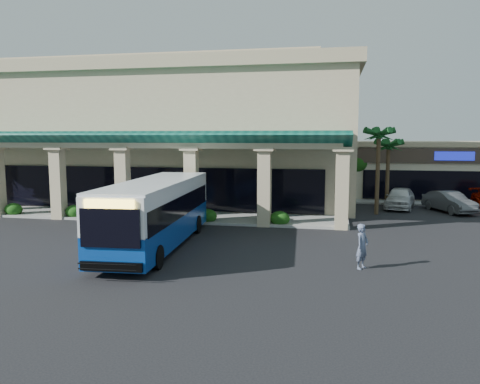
% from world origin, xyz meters
% --- Properties ---
extents(ground, '(110.00, 110.00, 0.00)m').
position_xyz_m(ground, '(0.00, 0.00, 0.00)').
color(ground, black).
extents(main_building, '(30.80, 14.80, 11.35)m').
position_xyz_m(main_building, '(-8.00, 16.00, 5.67)').
color(main_building, '#C1AD8A').
rests_on(main_building, ground).
extents(arcade, '(30.00, 6.20, 5.70)m').
position_xyz_m(arcade, '(-8.00, 6.80, 2.85)').
color(arcade, '#0E5548').
rests_on(arcade, ground).
extents(strip_mall, '(22.50, 12.50, 4.90)m').
position_xyz_m(strip_mall, '(18.00, 24.00, 2.45)').
color(strip_mall, beige).
rests_on(strip_mall, ground).
extents(palm_0, '(2.40, 2.40, 6.60)m').
position_xyz_m(palm_0, '(8.50, 11.00, 3.30)').
color(palm_0, '#13491C').
rests_on(palm_0, ground).
extents(palm_1, '(2.40, 2.40, 5.80)m').
position_xyz_m(palm_1, '(9.50, 14.00, 2.90)').
color(palm_1, '#13491C').
rests_on(palm_1, ground).
extents(broadleaf_tree, '(2.60, 2.60, 4.81)m').
position_xyz_m(broadleaf_tree, '(7.50, 19.00, 2.41)').
color(broadleaf_tree, '#17450F').
rests_on(broadleaf_tree, ground).
extents(transit_bus, '(3.38, 11.71, 3.23)m').
position_xyz_m(transit_bus, '(-2.87, -1.00, 1.62)').
color(transit_bus, '#0C3C97').
rests_on(transit_bus, ground).
extents(pedestrian, '(0.73, 0.80, 1.84)m').
position_xyz_m(pedestrian, '(6.67, -3.03, 0.92)').
color(pedestrian, slate).
rests_on(pedestrian, ground).
extents(car_silver, '(2.96, 5.02, 1.60)m').
position_xyz_m(car_silver, '(10.45, 14.06, 0.80)').
color(car_silver, silver).
rests_on(car_silver, ground).
extents(car_white, '(3.17, 4.75, 1.48)m').
position_xyz_m(car_white, '(13.65, 12.94, 0.74)').
color(car_white, '#4B4C4F').
rests_on(car_white, ground).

